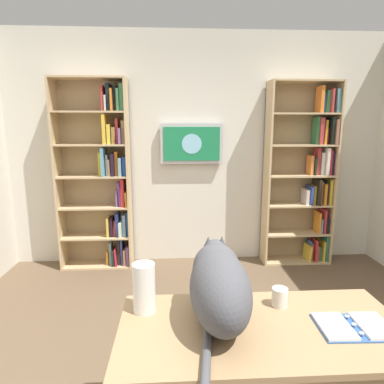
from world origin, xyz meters
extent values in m
cube|color=silver|center=(0.00, -2.23, 1.35)|extent=(4.52, 0.06, 2.70)
cube|color=tan|center=(-1.58, -2.04, 1.07)|extent=(0.02, 0.28, 2.13)
cube|color=tan|center=(-0.80, -2.04, 1.07)|extent=(0.02, 0.28, 2.13)
cube|color=tan|center=(-1.19, -2.17, 1.07)|extent=(0.81, 0.01, 2.13)
cube|color=tan|center=(-1.19, -2.04, 0.01)|extent=(0.76, 0.27, 0.02)
cube|color=tan|center=(-1.19, -2.04, 0.36)|extent=(0.76, 0.27, 0.02)
cube|color=tan|center=(-1.19, -2.04, 0.71)|extent=(0.76, 0.27, 0.02)
cube|color=tan|center=(-1.19, -2.04, 1.07)|extent=(0.76, 0.27, 0.02)
cube|color=tan|center=(-1.19, -2.04, 1.42)|extent=(0.76, 0.27, 0.02)
cube|color=tan|center=(-1.19, -2.04, 1.77)|extent=(0.76, 0.27, 0.02)
cube|color=tan|center=(-1.19, -2.04, 2.12)|extent=(0.76, 0.27, 0.02)
cube|color=#2E6E53|center=(-1.55, -2.04, 0.18)|extent=(0.03, 0.23, 0.32)
cube|color=gold|center=(-1.52, -2.04, 0.14)|extent=(0.02, 0.22, 0.25)
cube|color=#417340|center=(-1.49, -2.03, 0.10)|extent=(0.02, 0.16, 0.17)
cube|color=#8D6446|center=(-1.46, -2.04, 0.11)|extent=(0.03, 0.17, 0.19)
cube|color=#B93537|center=(-1.42, -2.02, 0.15)|extent=(0.02, 0.19, 0.26)
cube|color=orange|center=(-1.39, -2.04, 0.12)|extent=(0.02, 0.13, 0.21)
cube|color=#345696|center=(-1.37, -2.04, 0.14)|extent=(0.03, 0.14, 0.25)
cube|color=yellow|center=(-1.35, -2.03, 0.12)|extent=(0.03, 0.22, 0.19)
cube|color=black|center=(-1.55, -2.04, 0.47)|extent=(0.03, 0.19, 0.19)
cube|color=#AC3037|center=(-1.51, -2.03, 0.52)|extent=(0.02, 0.21, 0.29)
cube|color=#6895A7|center=(-1.47, -2.02, 0.46)|extent=(0.02, 0.15, 0.18)
cube|color=orange|center=(-1.44, -2.03, 0.50)|extent=(0.02, 0.19, 0.25)
cube|color=gold|center=(-1.55, -2.04, 0.87)|extent=(0.02, 0.19, 0.30)
cube|color=#242623|center=(-1.52, -2.05, 0.86)|extent=(0.03, 0.15, 0.28)
cube|color=orange|center=(-1.48, -2.03, 0.85)|extent=(0.03, 0.18, 0.25)
cube|color=olive|center=(-1.44, -2.03, 0.86)|extent=(0.04, 0.13, 0.27)
cube|color=black|center=(-1.40, -2.02, 0.88)|extent=(0.03, 0.23, 0.30)
cube|color=gold|center=(-1.37, -2.04, 0.83)|extent=(0.03, 0.15, 0.22)
cube|color=#293F8E|center=(-1.33, -2.03, 0.83)|extent=(0.04, 0.18, 0.22)
cube|color=silver|center=(-1.28, -2.05, 0.81)|extent=(0.04, 0.19, 0.18)
cube|color=#25142F|center=(-1.55, -2.02, 1.21)|extent=(0.03, 0.14, 0.27)
cube|color=#AE2A35|center=(-1.52, -2.03, 1.23)|extent=(0.03, 0.17, 0.30)
cube|color=silver|center=(-1.48, -2.03, 1.24)|extent=(0.03, 0.22, 0.32)
cube|color=beige|center=(-1.44, -2.04, 1.21)|extent=(0.04, 0.15, 0.26)
cube|color=#B33838|center=(-1.39, -2.04, 1.23)|extent=(0.04, 0.14, 0.31)
cube|color=black|center=(-1.35, -2.05, 1.18)|extent=(0.02, 0.19, 0.21)
cube|color=orange|center=(-1.31, -2.04, 1.19)|extent=(0.03, 0.15, 0.22)
cube|color=#935F4B|center=(-1.55, -2.02, 1.57)|extent=(0.03, 0.24, 0.28)
cube|color=black|center=(-1.51, -2.03, 1.58)|extent=(0.03, 0.21, 0.30)
cube|color=#AD2928|center=(-1.47, -2.05, 1.52)|extent=(0.03, 0.12, 0.18)
cube|color=orange|center=(-1.44, -2.05, 1.57)|extent=(0.03, 0.18, 0.27)
cube|color=slate|center=(-1.42, -2.04, 1.58)|extent=(0.03, 0.13, 0.29)
cube|color=#B23738|center=(-1.38, -2.04, 1.58)|extent=(0.04, 0.20, 0.30)
cube|color=#347345|center=(-1.35, -2.04, 1.58)|extent=(0.03, 0.17, 0.31)
cube|color=#5B9AA6|center=(-1.54, -2.04, 1.91)|extent=(0.05, 0.24, 0.26)
cube|color=olive|center=(-1.50, -2.03, 1.88)|extent=(0.02, 0.13, 0.21)
cube|color=#B03436|center=(-1.47, -2.02, 1.91)|extent=(0.02, 0.21, 0.26)
cube|color=#397F48|center=(-1.44, -2.04, 1.90)|extent=(0.04, 0.17, 0.24)
cube|color=#2C49A0|center=(-1.40, -2.03, 1.89)|extent=(0.03, 0.12, 0.22)
cube|color=orange|center=(-1.36, -2.02, 1.93)|extent=(0.04, 0.17, 0.29)
cube|color=tan|center=(0.80, -2.04, 1.08)|extent=(0.02, 0.28, 2.15)
cube|color=tan|center=(1.59, -2.04, 1.08)|extent=(0.02, 0.28, 2.15)
cube|color=tan|center=(1.19, -2.17, 1.08)|extent=(0.81, 0.01, 2.15)
cube|color=tan|center=(1.19, -2.04, 0.01)|extent=(0.77, 0.27, 0.02)
cube|color=tan|center=(1.19, -2.04, 0.37)|extent=(0.77, 0.27, 0.02)
cube|color=tan|center=(1.19, -2.04, 0.72)|extent=(0.77, 0.27, 0.02)
cube|color=tan|center=(1.19, -2.04, 1.08)|extent=(0.77, 0.27, 0.02)
cube|color=tan|center=(1.19, -2.04, 1.43)|extent=(0.77, 0.27, 0.02)
cube|color=tan|center=(1.19, -2.04, 1.79)|extent=(0.77, 0.27, 0.02)
cube|color=tan|center=(1.19, -2.04, 2.14)|extent=(0.77, 0.27, 0.02)
cube|color=#774D83|center=(0.83, -2.04, 0.13)|extent=(0.03, 0.22, 0.23)
cube|color=#A36643|center=(0.87, -2.05, 0.12)|extent=(0.03, 0.22, 0.19)
cube|color=#344A8A|center=(0.91, -2.04, 0.17)|extent=(0.02, 0.16, 0.31)
cube|color=black|center=(0.94, -2.03, 0.18)|extent=(0.03, 0.12, 0.31)
cube|color=#B52736|center=(0.97, -2.02, 0.12)|extent=(0.03, 0.20, 0.21)
cube|color=black|center=(1.01, -2.04, 0.11)|extent=(0.03, 0.22, 0.19)
cube|color=#709EA0|center=(1.04, -2.04, 0.15)|extent=(0.03, 0.13, 0.27)
cube|color=orange|center=(1.08, -2.04, 0.10)|extent=(0.03, 0.13, 0.16)
cube|color=#2D4F8C|center=(0.83, -2.04, 0.51)|extent=(0.02, 0.14, 0.28)
cube|color=#688CB3|center=(0.87, -2.03, 0.50)|extent=(0.04, 0.14, 0.26)
cube|color=beige|center=(0.91, -2.02, 0.46)|extent=(0.03, 0.22, 0.17)
cube|color=#2F418F|center=(0.95, -2.04, 0.51)|extent=(0.04, 0.16, 0.27)
cube|color=#AB3026|center=(0.98, -2.03, 0.47)|extent=(0.03, 0.13, 0.19)
cube|color=black|center=(1.01, -2.03, 0.49)|extent=(0.04, 0.17, 0.22)
cube|color=gold|center=(1.05, -2.02, 0.49)|extent=(0.03, 0.17, 0.23)
cube|color=orange|center=(0.83, -2.03, 0.81)|extent=(0.03, 0.21, 0.17)
cube|color=#B82A2A|center=(0.87, -2.03, 0.89)|extent=(0.04, 0.18, 0.32)
cube|color=#6E4291|center=(0.91, -2.04, 0.87)|extent=(0.05, 0.13, 0.28)
cube|color=#7A4D7C|center=(0.94, -2.04, 0.83)|extent=(0.02, 0.14, 0.19)
cube|color=#234593|center=(0.84, -2.02, 1.19)|extent=(0.04, 0.13, 0.21)
cube|color=#7099B0|center=(0.88, -2.03, 1.19)|extent=(0.03, 0.19, 0.20)
cube|color=orange|center=(0.93, -2.05, 1.22)|extent=(0.03, 0.14, 0.27)
cube|color=black|center=(0.96, -2.03, 1.21)|extent=(0.03, 0.20, 0.25)
cube|color=#93734E|center=(1.00, -2.04, 1.18)|extent=(0.03, 0.19, 0.19)
cube|color=silver|center=(1.03, -2.04, 1.20)|extent=(0.02, 0.13, 0.23)
cube|color=#5A94AD|center=(1.07, -2.02, 1.24)|extent=(0.03, 0.22, 0.32)
cube|color=gold|center=(1.11, -2.05, 1.22)|extent=(0.03, 0.15, 0.26)
cube|color=#98754C|center=(0.83, -2.03, 1.57)|extent=(0.03, 0.15, 0.26)
cube|color=slate|center=(0.87, -2.02, 1.53)|extent=(0.02, 0.23, 0.17)
cube|color=#C2393A|center=(0.90, -2.04, 1.58)|extent=(0.03, 0.13, 0.28)
cube|color=olive|center=(0.94, -2.03, 1.53)|extent=(0.04, 0.17, 0.18)
cube|color=yellow|center=(0.99, -2.03, 1.55)|extent=(0.04, 0.21, 0.21)
cube|color=gold|center=(1.03, -2.02, 1.60)|extent=(0.03, 0.22, 0.32)
cube|color=#427F4F|center=(0.84, -2.03, 1.94)|extent=(0.04, 0.17, 0.29)
cube|color=#367045|center=(0.88, -2.03, 1.91)|extent=(0.03, 0.19, 0.23)
cube|color=black|center=(0.91, -2.05, 1.93)|extent=(0.03, 0.18, 0.26)
cube|color=orange|center=(0.94, -2.02, 1.91)|extent=(0.02, 0.24, 0.23)
cube|color=black|center=(0.97, -2.04, 1.94)|extent=(0.05, 0.21, 0.29)
cube|color=silver|center=(1.01, -2.04, 1.88)|extent=(0.02, 0.22, 0.16)
cube|color=#B6372F|center=(1.04, -2.05, 1.93)|extent=(0.02, 0.20, 0.27)
cube|color=#B7B7BC|center=(0.07, -2.15, 1.43)|extent=(0.72, 0.06, 0.46)
cube|color=#1E7F4C|center=(0.07, -2.12, 1.43)|extent=(0.65, 0.01, 0.39)
cylinder|color=#8CCCEA|center=(0.07, -2.11, 1.43)|extent=(0.23, 0.00, 0.23)
cube|color=#A37F56|center=(-0.12, 0.39, 0.71)|extent=(1.33, 0.64, 0.03)
cube|color=#A37F56|center=(-0.74, 0.11, 0.35)|extent=(0.06, 0.06, 0.70)
cube|color=#A37F56|center=(0.51, 0.11, 0.35)|extent=(0.06, 0.06, 0.70)
ellipsoid|color=#4C4C51|center=(0.08, 0.35, 0.90)|extent=(0.28, 0.56, 0.34)
ellipsoid|color=#4C4C51|center=(0.08, 0.22, 0.94)|extent=(0.24, 0.31, 0.25)
sphere|color=#4C4C51|center=(0.08, 0.15, 1.00)|extent=(0.13, 0.13, 0.13)
cone|color=#4C4C51|center=(0.05, 0.15, 1.05)|extent=(0.06, 0.06, 0.07)
cone|color=#4C4C51|center=(0.12, 0.15, 1.05)|extent=(0.06, 0.06, 0.07)
cone|color=beige|center=(0.05, 0.16, 1.05)|extent=(0.03, 0.03, 0.05)
cone|color=beige|center=(0.12, 0.16, 1.05)|extent=(0.03, 0.03, 0.05)
cylinder|color=#4C4C51|center=(0.16, 0.58, 0.75)|extent=(0.09, 0.39, 0.04)
cube|color=#335999|center=(-0.62, 0.43, 0.73)|extent=(0.16, 0.23, 0.01)
cube|color=#335999|center=(-0.44, 0.42, 0.73)|extent=(0.16, 0.23, 0.01)
cube|color=#335999|center=(-0.53, 0.42, 0.73)|extent=(0.04, 0.22, 0.01)
cube|color=white|center=(-0.62, 0.43, 0.74)|extent=(0.15, 0.21, 0.01)
cube|color=white|center=(-0.44, 0.42, 0.74)|extent=(0.15, 0.21, 0.01)
cylinder|color=silver|center=(-0.52, 0.49, 0.75)|extent=(0.02, 0.02, 0.01)
cylinder|color=silver|center=(-0.53, 0.42, 0.75)|extent=(0.02, 0.02, 0.01)
cylinder|color=silver|center=(-0.53, 0.36, 0.75)|extent=(0.02, 0.02, 0.01)
cylinder|color=white|center=(0.44, 0.23, 0.85)|extent=(0.11, 0.11, 0.25)
cylinder|color=white|center=(-0.25, 0.22, 0.78)|extent=(0.08, 0.08, 0.10)
camera|label=1|loc=(0.29, 1.75, 1.63)|focal=31.07mm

